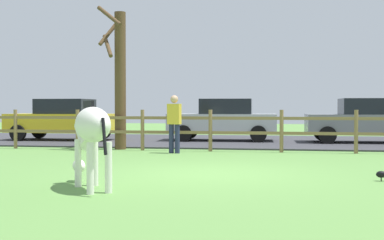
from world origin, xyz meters
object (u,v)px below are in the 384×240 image
object	(u,v)px
bare_tree	(119,76)
parked_car_yellow	(63,119)
parked_car_silver	(223,119)
visitor_near_fence	(174,121)
zebra	(91,131)
crow_on_grass	(382,174)
parked_car_grey	(365,120)

from	to	relation	value
bare_tree	parked_car_yellow	xyz separation A→B (m)	(-3.29, 3.22, -1.41)
parked_car_silver	visitor_near_fence	size ratio (longest dim) A/B	2.48
bare_tree	visitor_near_fence	bearing A→B (deg)	-28.22
zebra	parked_car_silver	bearing A→B (deg)	85.69
crow_on_grass	bare_tree	bearing A→B (deg)	139.03
parked_car_yellow	visitor_near_fence	size ratio (longest dim) A/B	2.44
bare_tree	parked_car_silver	size ratio (longest dim) A/B	1.09
parked_car_grey	parked_car_silver	bearing A→B (deg)	177.43
zebra	visitor_near_fence	bearing A→B (deg)	89.90
zebra	bare_tree	bearing A→B (deg)	104.51
bare_tree	crow_on_grass	bearing A→B (deg)	-40.97
parked_car_grey	visitor_near_fence	world-z (taller)	visitor_near_fence
bare_tree	parked_car_yellow	bearing A→B (deg)	135.66
crow_on_grass	parked_car_grey	distance (m)	9.58
crow_on_grass	visitor_near_fence	bearing A→B (deg)	134.85
zebra	parked_car_silver	world-z (taller)	parked_car_silver
parked_car_silver	zebra	bearing A→B (deg)	-94.31
zebra	crow_on_grass	world-z (taller)	zebra
crow_on_grass	parked_car_yellow	world-z (taller)	parked_car_yellow
zebra	parked_car_grey	xyz separation A→B (m)	(5.92, 11.17, -0.08)
zebra	visitor_near_fence	world-z (taller)	visitor_near_fence
bare_tree	parked_car_silver	xyz separation A→B (m)	(2.80, 3.90, -1.41)
zebra	parked_car_grey	bearing A→B (deg)	62.07
crow_on_grass	parked_car_silver	size ratio (longest dim) A/B	0.05
parked_car_silver	visitor_near_fence	world-z (taller)	visitor_near_fence
bare_tree	parked_car_yellow	size ratio (longest dim) A/B	1.10
parked_car_silver	parked_car_grey	size ratio (longest dim) A/B	1.00
parked_car_silver	crow_on_grass	bearing A→B (deg)	-68.19
crow_on_grass	visitor_near_fence	xyz separation A→B (m)	(-4.73, 4.75, 0.78)
parked_car_silver	parked_car_yellow	world-z (taller)	same
parked_car_yellow	parked_car_grey	bearing A→B (deg)	2.35
crow_on_grass	parked_car_silver	world-z (taller)	parked_car_silver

